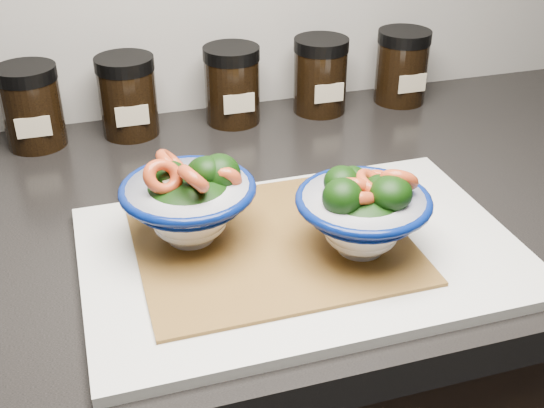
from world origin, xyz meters
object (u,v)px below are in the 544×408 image
object	(u,v)px
spice_jar_b	(128,96)
spice_jar_c	(232,85)
cutting_board	(302,252)
spice_jar_a	(32,106)
bowl_right	(363,211)
bowl_left	(190,200)
spice_jar_e	(402,66)
spice_jar_d	(320,75)

from	to	relation	value
spice_jar_b	spice_jar_c	distance (m)	0.15
cutting_board	spice_jar_b	size ratio (longest dim) A/B	3.98
spice_jar_a	spice_jar_c	size ratio (longest dim) A/B	1.00
spice_jar_a	spice_jar_c	world-z (taller)	same
spice_jar_b	bowl_right	bearing A→B (deg)	-64.37
bowl_right	spice_jar_a	size ratio (longest dim) A/B	1.21
bowl_right	spice_jar_c	size ratio (longest dim) A/B	1.21
cutting_board	bowl_left	world-z (taller)	bowl_left
spice_jar_c	spice_jar_e	size ratio (longest dim) A/B	1.00
cutting_board	spice_jar_d	world-z (taller)	spice_jar_d
spice_jar_e	bowl_left	bearing A→B (deg)	-141.30
spice_jar_b	spice_jar_e	world-z (taller)	same
spice_jar_d	bowl_left	bearing A→B (deg)	-129.42
bowl_right	spice_jar_c	bearing A→B (deg)	95.29
cutting_board	spice_jar_d	xyz separation A→B (m)	(0.16, 0.37, 0.05)
bowl_left	spice_jar_a	world-z (taller)	bowl_left
spice_jar_a	spice_jar_c	distance (m)	0.28
bowl_left	spice_jar_a	size ratio (longest dim) A/B	1.24
cutting_board	bowl_left	bearing A→B (deg)	155.63
cutting_board	bowl_right	world-z (taller)	bowl_right
spice_jar_a	spice_jar_e	xyz separation A→B (m)	(0.55, 0.00, 0.00)
cutting_board	spice_jar_e	bearing A→B (deg)	51.46
bowl_left	bowl_right	size ratio (longest dim) A/B	1.03
bowl_right	bowl_left	bearing A→B (deg)	155.86
spice_jar_a	spice_jar_d	distance (m)	0.42
cutting_board	spice_jar_c	xyz separation A→B (m)	(0.02, 0.37, 0.05)
spice_jar_d	spice_jar_e	size ratio (longest dim) A/B	1.00
spice_jar_a	spice_jar_d	bearing A→B (deg)	0.00
bowl_left	spice_jar_c	bearing A→B (deg)	68.64
spice_jar_d	spice_jar_e	world-z (taller)	same
spice_jar_c	bowl_left	bearing A→B (deg)	-111.36
spice_jar_d	spice_jar_e	bearing A→B (deg)	0.00
spice_jar_a	spice_jar_e	distance (m)	0.55
bowl_left	spice_jar_b	bearing A→B (deg)	94.78
bowl_right	spice_jar_d	world-z (taller)	bowl_right
spice_jar_c	spice_jar_d	world-z (taller)	same
spice_jar_a	bowl_left	bearing A→B (deg)	-63.87
bowl_right	spice_jar_b	distance (m)	0.43
bowl_left	bowl_right	bearing A→B (deg)	-24.14
cutting_board	bowl_right	xyz separation A→B (m)	(0.05, -0.02, 0.05)
spice_jar_b	spice_jar_d	size ratio (longest dim) A/B	1.00
cutting_board	spice_jar_c	distance (m)	0.37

